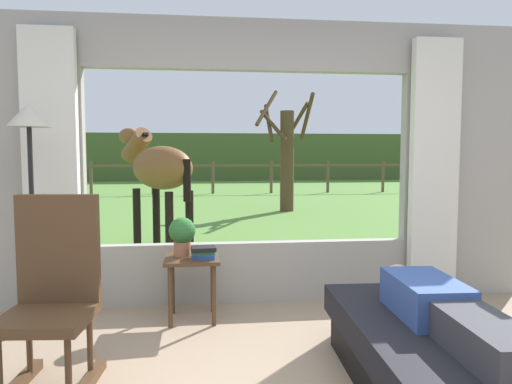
{
  "coord_description": "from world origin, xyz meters",
  "views": [
    {
      "loc": [
        -0.46,
        -2.06,
        1.36
      ],
      "look_at": [
        0.0,
        1.8,
        1.05
      ],
      "focal_mm": 33.59,
      "sensor_mm": 36.0,
      "label": 1
    }
  ],
  "objects_px": {
    "side_table": "(192,268)",
    "horse": "(158,169)",
    "recliner_sofa": "(436,360)",
    "reclining_person": "(442,309)",
    "book_stack": "(203,252)",
    "rocking_chair": "(53,295)",
    "pasture_tree": "(286,154)",
    "potted_plant": "(182,234)",
    "floor_lamp_left": "(30,148)"
  },
  "relations": [
    {
      "from": "reclining_person",
      "to": "side_table",
      "type": "height_order",
      "value": "reclining_person"
    },
    {
      "from": "reclining_person",
      "to": "floor_lamp_left",
      "type": "xyz_separation_m",
      "value": [
        -2.56,
        1.38,
        0.88
      ]
    },
    {
      "from": "reclining_person",
      "to": "potted_plant",
      "type": "distance_m",
      "value": 2.13
    },
    {
      "from": "book_stack",
      "to": "horse",
      "type": "distance_m",
      "value": 3.07
    },
    {
      "from": "reclining_person",
      "to": "book_stack",
      "type": "height_order",
      "value": "reclining_person"
    },
    {
      "from": "side_table",
      "to": "recliner_sofa",
      "type": "bearing_deg",
      "value": -46.62
    },
    {
      "from": "recliner_sofa",
      "to": "side_table",
      "type": "distance_m",
      "value": 2.0
    },
    {
      "from": "recliner_sofa",
      "to": "rocking_chair",
      "type": "height_order",
      "value": "rocking_chair"
    },
    {
      "from": "potted_plant",
      "to": "book_stack",
      "type": "relative_size",
      "value": 1.54
    },
    {
      "from": "reclining_person",
      "to": "potted_plant",
      "type": "bearing_deg",
      "value": 135.68
    },
    {
      "from": "potted_plant",
      "to": "horse",
      "type": "height_order",
      "value": "horse"
    },
    {
      "from": "reclining_person",
      "to": "book_stack",
      "type": "relative_size",
      "value": 6.92
    },
    {
      "from": "reclining_person",
      "to": "horse",
      "type": "distance_m",
      "value": 4.81
    },
    {
      "from": "book_stack",
      "to": "pasture_tree",
      "type": "relative_size",
      "value": 0.07
    },
    {
      "from": "horse",
      "to": "rocking_chair",
      "type": "bearing_deg",
      "value": -130.56
    },
    {
      "from": "side_table",
      "to": "pasture_tree",
      "type": "xyz_separation_m",
      "value": [
        2.09,
        7.18,
        0.94
      ]
    },
    {
      "from": "recliner_sofa",
      "to": "rocking_chair",
      "type": "xyz_separation_m",
      "value": [
        -2.15,
        0.39,
        0.33
      ]
    },
    {
      "from": "rocking_chair",
      "to": "pasture_tree",
      "type": "bearing_deg",
      "value": 75.8
    },
    {
      "from": "rocking_chair",
      "to": "potted_plant",
      "type": "distance_m",
      "value": 1.32
    },
    {
      "from": "recliner_sofa",
      "to": "side_table",
      "type": "height_order",
      "value": "side_table"
    },
    {
      "from": "horse",
      "to": "pasture_tree",
      "type": "height_order",
      "value": "pasture_tree"
    },
    {
      "from": "recliner_sofa",
      "to": "pasture_tree",
      "type": "bearing_deg",
      "value": 87.96
    },
    {
      "from": "side_table",
      "to": "book_stack",
      "type": "relative_size",
      "value": 2.51
    },
    {
      "from": "potted_plant",
      "to": "pasture_tree",
      "type": "relative_size",
      "value": 0.11
    },
    {
      "from": "pasture_tree",
      "to": "rocking_chair",
      "type": "bearing_deg",
      "value": -109.27
    },
    {
      "from": "side_table",
      "to": "floor_lamp_left",
      "type": "height_order",
      "value": "floor_lamp_left"
    },
    {
      "from": "recliner_sofa",
      "to": "floor_lamp_left",
      "type": "relative_size",
      "value": 1.0
    },
    {
      "from": "recliner_sofa",
      "to": "reclining_person",
      "type": "relative_size",
      "value": 1.21
    },
    {
      "from": "recliner_sofa",
      "to": "pasture_tree",
      "type": "xyz_separation_m",
      "value": [
        0.73,
        8.62,
        1.15
      ]
    },
    {
      "from": "pasture_tree",
      "to": "floor_lamp_left",
      "type": "bearing_deg",
      "value": -114.27
    },
    {
      "from": "potted_plant",
      "to": "book_stack",
      "type": "xyz_separation_m",
      "value": [
        0.17,
        -0.12,
        -0.13
      ]
    },
    {
      "from": "reclining_person",
      "to": "pasture_tree",
      "type": "height_order",
      "value": "pasture_tree"
    },
    {
      "from": "side_table",
      "to": "reclining_person",
      "type": "bearing_deg",
      "value": -47.59
    },
    {
      "from": "book_stack",
      "to": "horse",
      "type": "xyz_separation_m",
      "value": [
        -0.59,
        2.95,
        0.58
      ]
    },
    {
      "from": "recliner_sofa",
      "to": "reclining_person",
      "type": "height_order",
      "value": "reclining_person"
    },
    {
      "from": "rocking_chair",
      "to": "book_stack",
      "type": "xyz_separation_m",
      "value": [
        0.88,
        0.99,
        0.03
      ]
    },
    {
      "from": "reclining_person",
      "to": "pasture_tree",
      "type": "xyz_separation_m",
      "value": [
        0.73,
        8.67,
        0.84
      ]
    },
    {
      "from": "side_table",
      "to": "floor_lamp_left",
      "type": "distance_m",
      "value": 1.55
    },
    {
      "from": "recliner_sofa",
      "to": "potted_plant",
      "type": "xyz_separation_m",
      "value": [
        -1.44,
        1.5,
        0.48
      ]
    },
    {
      "from": "rocking_chair",
      "to": "book_stack",
      "type": "relative_size",
      "value": 5.4
    },
    {
      "from": "floor_lamp_left",
      "to": "pasture_tree",
      "type": "relative_size",
      "value": 0.6
    },
    {
      "from": "book_stack",
      "to": "side_table",
      "type": "bearing_deg",
      "value": 145.48
    },
    {
      "from": "side_table",
      "to": "horse",
      "type": "height_order",
      "value": "horse"
    },
    {
      "from": "side_table",
      "to": "pasture_tree",
      "type": "height_order",
      "value": "pasture_tree"
    },
    {
      "from": "side_table",
      "to": "book_stack",
      "type": "xyz_separation_m",
      "value": [
        0.09,
        -0.06,
        0.14
      ]
    },
    {
      "from": "potted_plant",
      "to": "book_stack",
      "type": "bearing_deg",
      "value": -35.63
    },
    {
      "from": "recliner_sofa",
      "to": "book_stack",
      "type": "distance_m",
      "value": 1.91
    },
    {
      "from": "pasture_tree",
      "to": "potted_plant",
      "type": "bearing_deg",
      "value": -106.96
    },
    {
      "from": "floor_lamp_left",
      "to": "pasture_tree",
      "type": "height_order",
      "value": "pasture_tree"
    },
    {
      "from": "reclining_person",
      "to": "book_stack",
      "type": "xyz_separation_m",
      "value": [
        -1.27,
        1.43,
        0.05
      ]
    }
  ]
}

